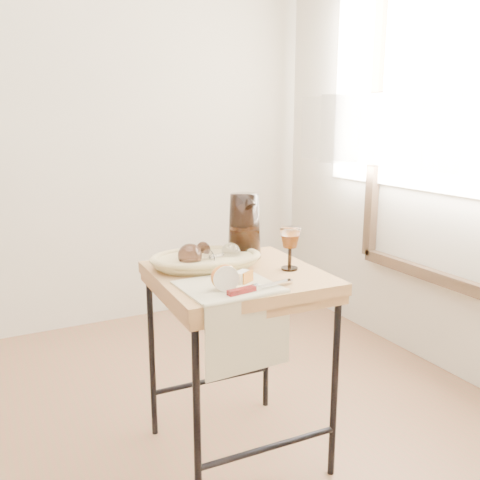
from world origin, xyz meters
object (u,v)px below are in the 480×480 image
goblet_lying_a (196,253)px  pitcher (244,226)px  side_table (238,366)px  goblet_lying_b (222,254)px  apple_half (224,277)px  table_knife (259,286)px  bread_basket (206,261)px  tea_towel (228,286)px  wine_goblet (290,249)px

goblet_lying_a → pitcher: bearing=152.2°
side_table → pitcher: 0.53m
goblet_lying_b → apple_half: bearing=-129.4°
pitcher → table_knife: pitcher is taller
apple_half → table_knife: (0.10, -0.05, -0.03)m
bread_basket → goblet_lying_b: 0.06m
goblet_lying_a → bread_basket: bearing=114.0°
goblet_lying_a → table_knife: bearing=62.8°
tea_towel → bread_basket: (0.03, 0.24, 0.02)m
table_knife → pitcher: bearing=60.2°
tea_towel → goblet_lying_a: 0.26m
wine_goblet → goblet_lying_b: bearing=145.1°
tea_towel → goblet_lying_b: (0.08, 0.22, 0.04)m
tea_towel → table_knife: table_knife is taller
bread_basket → apple_half: bearing=-90.6°
tea_towel → goblet_lying_a: goblet_lying_a is taller
apple_half → table_knife: 0.11m
goblet_lying_b → wine_goblet: 0.25m
bread_basket → wine_goblet: (0.26, -0.16, 0.05)m
wine_goblet → apple_half: 0.33m
table_knife → tea_towel: bearing=123.3°
goblet_lying_b → table_knife: (-0.01, -0.30, -0.03)m
tea_towel → bread_basket: size_ratio=0.82×
bread_basket → wine_goblet: 0.31m
tea_towel → wine_goblet: 0.31m
side_table → wine_goblet: (0.18, -0.06, 0.44)m
side_table → table_knife: size_ratio=2.94×
side_table → tea_towel: 0.41m
tea_towel → goblet_lying_a: (-0.00, 0.26, 0.05)m
goblet_lying_a → apple_half: 0.29m
goblet_lying_b → wine_goblet: bearing=-50.7°
wine_goblet → apple_half: bearing=-160.7°
pitcher → apple_half: 0.42m
goblet_lying_a → goblet_lying_b: goblet_lying_a is taller
bread_basket → table_knife: bearing=-71.8°
side_table → pitcher: bearing=55.3°
goblet_lying_b → side_table: bearing=-90.0°
goblet_lying_a → goblet_lying_b: bearing=117.0°
tea_towel → wine_goblet: bearing=14.3°
bread_basket → goblet_lying_a: bearing=164.4°
tea_towel → goblet_lying_b: 0.24m
tea_towel → bread_basket: 0.25m
pitcher → table_knife: 0.43m
pitcher → wine_goblet: pitcher is taller
goblet_lying_a → goblet_lying_b: (0.09, -0.04, -0.01)m
tea_towel → table_knife: (0.07, -0.08, 0.01)m
bread_basket → goblet_lying_b: size_ratio=3.11×
bread_basket → goblet_lying_a: size_ratio=2.55×
tea_towel → apple_half: apple_half is taller
apple_half → tea_towel: bearing=57.6°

